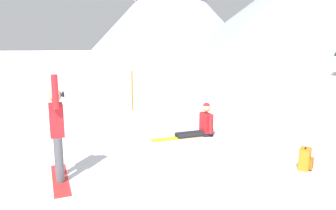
{
  "coord_description": "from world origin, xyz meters",
  "views": [
    {
      "loc": [
        1.91,
        -4.21,
        2.43
      ],
      "look_at": [
        -1.89,
        2.83,
        1.0
      ],
      "focal_mm": 33.53,
      "sensor_mm": 36.0,
      "label": 1
    }
  ],
  "objects_px": {
    "backpack_orange": "(305,159)",
    "trail_marker_pole": "(132,91)",
    "snowboarder_foreground": "(57,131)",
    "snowboarder_midground": "(200,125)"
  },
  "relations": [
    {
      "from": "snowboarder_foreground",
      "to": "trail_marker_pole",
      "type": "relative_size",
      "value": 1.27
    },
    {
      "from": "snowboarder_foreground",
      "to": "trail_marker_pole",
      "type": "xyz_separation_m",
      "value": [
        -2.74,
        6.34,
        -0.16
      ]
    },
    {
      "from": "snowboarder_foreground",
      "to": "trail_marker_pole",
      "type": "distance_m",
      "value": 6.91
    },
    {
      "from": "backpack_orange",
      "to": "trail_marker_pole",
      "type": "relative_size",
      "value": 0.3
    },
    {
      "from": "snowboarder_foreground",
      "to": "snowboarder_midground",
      "type": "relative_size",
      "value": 1.29
    },
    {
      "from": "trail_marker_pole",
      "to": "snowboarder_midground",
      "type": "bearing_deg",
      "value": -30.13
    },
    {
      "from": "snowboarder_midground",
      "to": "backpack_orange",
      "type": "distance_m",
      "value": 3.14
    },
    {
      "from": "snowboarder_foreground",
      "to": "backpack_orange",
      "type": "distance_m",
      "value": 4.92
    },
    {
      "from": "backpack_orange",
      "to": "trail_marker_pole",
      "type": "bearing_deg",
      "value": 152.09
    },
    {
      "from": "snowboarder_midground",
      "to": "backpack_orange",
      "type": "relative_size",
      "value": 3.29
    }
  ]
}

